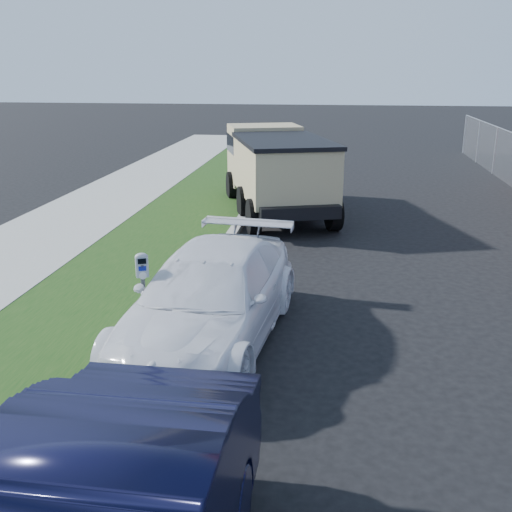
# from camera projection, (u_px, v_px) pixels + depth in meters

# --- Properties ---
(ground) EXTENTS (120.00, 120.00, 0.00)m
(ground) POSITION_uv_depth(u_px,v_px,m) (338.00, 341.00, 9.19)
(ground) COLOR black
(ground) RESTS_ON ground
(streetside) EXTENTS (6.12, 50.00, 0.15)m
(streetside) POSITION_uv_depth(u_px,v_px,m) (53.00, 277.00, 11.76)
(streetside) COLOR gray
(streetside) RESTS_ON ground
(parking_meter) EXTENTS (0.22, 0.19, 1.36)m
(parking_meter) POSITION_uv_depth(u_px,v_px,m) (143.00, 278.00, 8.63)
(parking_meter) COLOR #3F4247
(parking_meter) RESTS_ON ground
(white_wagon) EXTENTS (2.49, 5.05, 1.41)m
(white_wagon) POSITION_uv_depth(u_px,v_px,m) (210.00, 297.00, 9.01)
(white_wagon) COLOR white
(white_wagon) RESTS_ON ground
(dump_truck) EXTENTS (3.81, 6.23, 2.30)m
(dump_truck) POSITION_uv_depth(u_px,v_px,m) (276.00, 167.00, 17.08)
(dump_truck) COLOR black
(dump_truck) RESTS_ON ground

